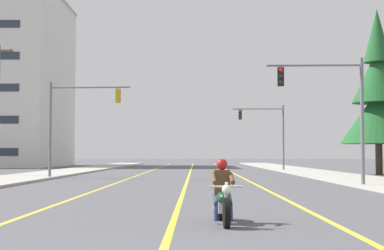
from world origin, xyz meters
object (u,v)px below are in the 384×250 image
traffic_signal_near_left (74,114)px  conifer_tree_right_verge_far (378,98)px  motorcycle_with_rider (223,198)px  traffic_signal_mid_right (269,127)px  traffic_signal_near_right (334,102)px

traffic_signal_near_left → conifer_tree_right_verge_far: 23.19m
traffic_signal_near_left → conifer_tree_right_verge_far: (21.83, 7.63, 1.75)m
motorcycle_with_rider → traffic_signal_mid_right: bearing=81.7°
motorcycle_with_rider → traffic_signal_near_left: traffic_signal_near_left is taller
traffic_signal_near_right → traffic_signal_mid_right: 27.37m
conifer_tree_right_verge_far → motorcycle_with_rider: bearing=-112.6°
traffic_signal_mid_right → conifer_tree_right_verge_far: bearing=-55.2°
traffic_signal_near_left → traffic_signal_near_right: bearing=-33.1°
motorcycle_with_rider → conifer_tree_right_verge_far: conifer_tree_right_verge_far is taller
traffic_signal_near_right → traffic_signal_near_left: 17.30m
conifer_tree_right_verge_far → traffic_signal_near_left: bearing=-160.7°
traffic_signal_near_left → motorcycle_with_rider: bearing=-70.9°
traffic_signal_near_right → traffic_signal_mid_right: bearing=89.6°
motorcycle_with_rider → traffic_signal_near_left: (-8.46, 24.43, 3.54)m
motorcycle_with_rider → traffic_signal_near_left: size_ratio=0.35×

